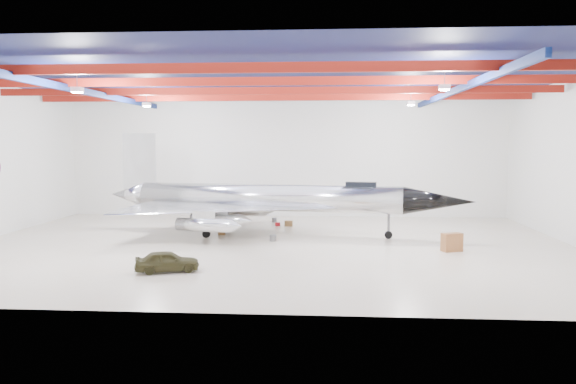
{
  "coord_description": "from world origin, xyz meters",
  "views": [
    {
      "loc": [
        3.83,
        -36.51,
        6.75
      ],
      "look_at": [
        1.14,
        2.0,
        3.37
      ],
      "focal_mm": 35.0,
      "sensor_mm": 36.0,
      "label": 1
    }
  ],
  "objects": [
    {
      "name": "floor",
      "position": [
        0.0,
        0.0,
        0.0
      ],
      "size": [
        40.0,
        40.0,
        0.0
      ],
      "primitive_type": "plane",
      "color": "beige",
      "rests_on": "ground"
    },
    {
      "name": "crate_small",
      "position": [
        -4.45,
        6.24,
        0.14
      ],
      "size": [
        0.44,
        0.37,
        0.27
      ],
      "primitive_type": "cube",
      "rotation": [
        0.0,
        0.0,
        -0.18
      ],
      "color": "#59595B",
      "rests_on": "floor"
    },
    {
      "name": "engine_drum",
      "position": [
        0.14,
        1.57,
        0.21
      ],
      "size": [
        0.52,
        0.52,
        0.42
      ],
      "primitive_type": "cylinder",
      "rotation": [
        0.0,
        0.0,
        -0.1
      ],
      "color": "#59595B",
      "rests_on": "floor"
    },
    {
      "name": "ceiling",
      "position": [
        0.0,
        0.0,
        11.0
      ],
      "size": [
        40.0,
        40.0,
        0.0
      ],
      "primitive_type": "plane",
      "rotation": [
        3.14,
        0.0,
        0.0
      ],
      "color": "#0A0F38",
      "rests_on": "wall_back"
    },
    {
      "name": "parts_bin",
      "position": [
        0.73,
        8.64,
        0.22
      ],
      "size": [
        0.64,
        0.52,
        0.44
      ],
      "primitive_type": "cube",
      "rotation": [
        0.0,
        0.0,
        -0.03
      ],
      "color": "olive",
      "rests_on": "floor"
    },
    {
      "name": "crate_ply",
      "position": [
        -3.92,
        4.07,
        0.17
      ],
      "size": [
        0.51,
        0.41,
        0.34
      ],
      "primitive_type": "cube",
      "rotation": [
        0.0,
        0.0,
        0.05
      ],
      "color": "olive",
      "rests_on": "floor"
    },
    {
      "name": "ceiling_structure",
      "position": [
        0.0,
        0.0,
        10.32
      ],
      "size": [
        39.5,
        29.5,
        1.08
      ],
      "color": "maroon",
      "rests_on": "ceiling"
    },
    {
      "name": "desk",
      "position": [
        11.63,
        -1.32,
        0.57
      ],
      "size": [
        1.39,
        1.03,
        1.15
      ],
      "primitive_type": "cube",
      "rotation": [
        0.0,
        0.0,
        0.36
      ],
      "color": "brown",
      "rests_on": "floor"
    },
    {
      "name": "wall_back",
      "position": [
        0.0,
        15.0,
        5.5
      ],
      "size": [
        40.0,
        0.0,
        40.0
      ],
      "primitive_type": "plane",
      "rotation": [
        1.57,
        0.0,
        0.0
      ],
      "color": "silver",
      "rests_on": "floor"
    },
    {
      "name": "toolbox_red",
      "position": [
        -0.18,
        8.67,
        0.15
      ],
      "size": [
        0.47,
        0.4,
        0.29
      ],
      "primitive_type": "cube",
      "rotation": [
        0.0,
        0.0,
        0.18
      ],
      "color": "maroon",
      "rests_on": "floor"
    },
    {
      "name": "jet_aircraft",
      "position": [
        -0.57,
        4.43,
        2.45
      ],
      "size": [
        27.38,
        17.84,
        7.48
      ],
      "rotation": [
        0.0,
        0.0,
        -0.15
      ],
      "color": "silver",
      "rests_on": "floor"
    },
    {
      "name": "spares_box",
      "position": [
        -0.64,
        10.76,
        0.19
      ],
      "size": [
        0.53,
        0.53,
        0.39
      ],
      "primitive_type": "cylinder",
      "rotation": [
        0.0,
        0.0,
        0.26
      ],
      "color": "#59595B",
      "rests_on": "floor"
    },
    {
      "name": "jeep",
      "position": [
        -4.52,
        -8.03,
        0.56
      ],
      "size": [
        3.56,
        2.27,
        1.13
      ],
      "primitive_type": "imported",
      "rotation": [
        0.0,
        0.0,
        1.88
      ],
      "color": "#35321A",
      "rests_on": "floor"
    }
  ]
}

